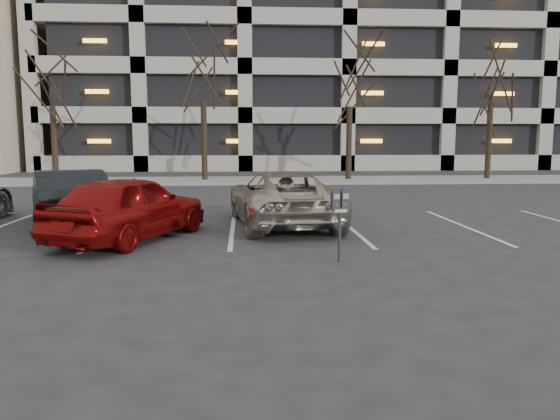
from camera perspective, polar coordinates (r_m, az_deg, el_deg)
ground at (r=10.72m, az=2.29°, el=-3.95°), size 140.00×140.00×0.00m
sidewalk at (r=26.55m, az=-1.37°, el=3.11°), size 80.00×4.00×0.12m
stall_lines at (r=12.92m, az=-4.98°, el=-1.95°), size 16.90×5.20×0.00m
parking_garage at (r=46.73m, az=13.08°, el=16.20°), size 52.00×20.00×19.00m
tree_a at (r=28.12m, az=-22.92°, el=14.33°), size 3.48×3.48×7.91m
tree_b at (r=26.80m, az=-8.09°, el=16.00°), size 3.70×3.70×8.42m
tree_c at (r=27.18m, az=7.36°, el=15.29°), size 3.53×3.53×8.03m
tree_d at (r=29.35m, az=21.38°, el=14.81°), size 3.70×3.70×8.41m
parking_meter at (r=9.40m, az=6.28°, el=0.31°), size 0.34×0.18×1.25m
suv_silver at (r=13.35m, az=0.26°, el=1.24°), size 2.77×5.02×1.34m
car_red at (r=11.81m, az=-15.46°, el=0.28°), size 3.20×4.41×1.39m
car_dark at (r=13.86m, az=-21.20°, el=1.09°), size 2.98×4.47×1.39m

